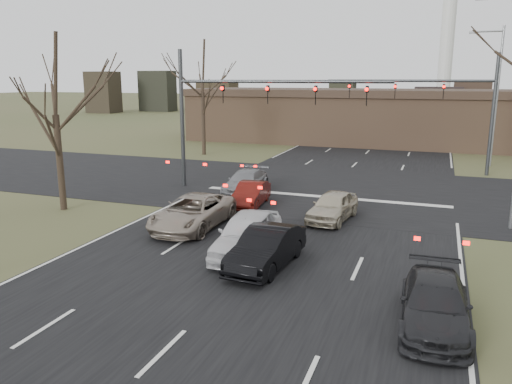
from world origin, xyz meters
TOP-DOWN VIEW (x-y plane):
  - ground at (0.00, 0.00)m, footprint 360.00×360.00m
  - road_main at (0.00, 60.00)m, footprint 14.00×300.00m
  - road_cross at (0.00, 15.00)m, footprint 200.00×14.00m
  - building at (2.00, 38.00)m, footprint 42.40×10.40m
  - mast_arm_near at (-5.23, 13.00)m, footprint 12.12×0.24m
  - mast_arm_far at (6.18, 23.00)m, footprint 11.12×0.24m
  - streetlight_right_far at (9.32, 27.00)m, footprint 2.34×0.25m
  - tree_left_near at (-11.50, 6.00)m, footprint 5.10×5.10m
  - tree_left_far at (-13.00, 25.00)m, footprint 5.70×5.70m
  - car_silver_suv at (-4.00, 5.40)m, footprint 2.36×5.07m
  - car_white_sedan at (-0.56, 3.08)m, footprint 2.21×4.76m
  - car_black_hatch at (0.50, 2.15)m, footprint 1.77×4.29m
  - car_charcoal_sedan at (6.01, -0.35)m, footprint 1.90×4.33m
  - car_grey_ahead at (-4.30, 12.50)m, footprint 1.96×4.46m
  - car_red_ahead at (-3.00, 9.86)m, footprint 1.62×3.78m
  - car_silver_ahead at (1.47, 8.67)m, footprint 2.03×4.06m

SIDE VIEW (x-z plane):
  - ground at x=0.00m, z-range 0.00..0.00m
  - road_main at x=0.00m, z-range 0.00..0.02m
  - road_cross at x=0.00m, z-range 0.00..0.03m
  - car_red_ahead at x=-3.00m, z-range 0.00..1.21m
  - car_charcoal_sedan at x=6.01m, z-range 0.00..1.24m
  - car_grey_ahead at x=-4.30m, z-range 0.00..1.28m
  - car_silver_ahead at x=1.47m, z-range 0.00..1.33m
  - car_black_hatch at x=0.50m, z-range 0.00..1.38m
  - car_silver_suv at x=-4.00m, z-range 0.00..1.40m
  - car_white_sedan at x=-0.56m, z-range 0.00..1.58m
  - building at x=2.00m, z-range 0.02..5.32m
  - mast_arm_far at x=6.18m, z-range 1.02..9.02m
  - mast_arm_near at x=-5.23m, z-range 1.07..9.07m
  - streetlight_right_far at x=9.32m, z-range 0.59..10.59m
  - tree_left_near at x=-11.50m, z-range 2.32..10.82m
  - tree_left_far at x=-13.00m, z-range 2.59..12.09m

